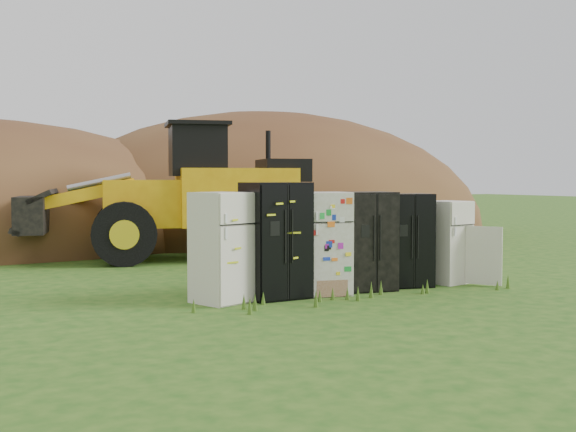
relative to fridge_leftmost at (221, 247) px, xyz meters
name	(u,v)px	position (x,y,z in m)	size (l,w,h in m)	color
ground	(348,291)	(2.47, -0.01, -0.91)	(120.00, 120.00, 0.00)	#205015
fridge_leftmost	(221,247)	(0.00, 0.00, 0.00)	(0.80, 0.77, 1.82)	silver
fridge_black_side	(276,240)	(0.99, -0.02, 0.08)	(1.03, 0.81, 1.97)	black
fridge_sticker	(325,243)	(1.95, -0.06, -0.01)	(0.80, 0.74, 1.80)	silver
fridge_dark_mid	(367,241)	(2.87, -0.02, -0.01)	(0.92, 0.75, 1.80)	black
fridge_black_right	(406,240)	(3.78, 0.03, -0.03)	(0.88, 0.73, 1.75)	black
fridge_open_door	(448,242)	(4.76, -0.03, -0.11)	(0.73, 0.67, 1.60)	silver
wheel_loader	(163,191)	(1.13, 6.49, 0.81)	(7.12, 2.89, 3.45)	yellow
dirt_mound_right	(269,234)	(7.17, 12.72, -0.91)	(17.24, 12.64, 8.90)	#4E2B19
dirt_mound_back	(112,230)	(2.63, 17.53, -0.91)	(18.31, 12.20, 7.09)	#4E2B19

